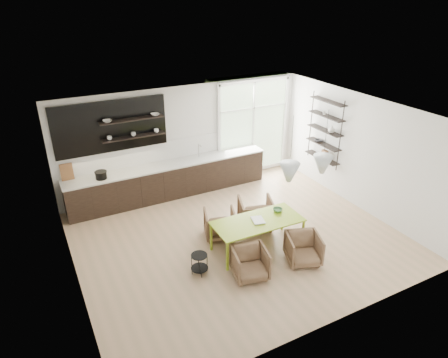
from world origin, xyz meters
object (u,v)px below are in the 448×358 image
at_px(dining_table, 258,223).
at_px(armchair_front_left, 250,263).
at_px(armchair_back_left, 220,224).
at_px(wire_stool, 199,261).
at_px(armchair_back_right, 256,213).
at_px(armchair_front_right, 303,249).

height_order(dining_table, armchair_front_left, dining_table).
bearing_deg(armchair_back_left, wire_stool, 65.23).
distance_m(armchair_back_right, wire_stool, 2.15).
bearing_deg(armchair_back_left, armchair_front_left, 104.56).
height_order(armchair_back_left, armchair_front_right, armchair_back_left).
xyz_separation_m(armchair_front_right, wire_stool, (-2.07, 0.65, -0.03)).
bearing_deg(armchair_front_right, wire_stool, -177.15).
distance_m(dining_table, armchair_front_right, 1.09).
distance_m(armchair_back_left, armchair_back_right, 0.94).
relative_size(dining_table, wire_stool, 4.44).
bearing_deg(armchair_back_right, armchair_back_left, 18.31).
bearing_deg(armchair_back_right, wire_stool, 47.14).
relative_size(armchair_back_left, armchair_front_right, 1.02).
relative_size(armchair_back_left, armchair_front_left, 1.03).
xyz_separation_m(armchair_back_left, wire_stool, (-0.97, -1.01, -0.04)).
xyz_separation_m(dining_table, wire_stool, (-1.46, -0.19, -0.37)).
relative_size(dining_table, armchair_front_right, 2.83).
xyz_separation_m(dining_table, armchair_front_left, (-0.62, -0.72, -0.35)).
distance_m(armchair_back_right, armchair_front_left, 1.85).
xyz_separation_m(armchair_back_right, armchair_front_left, (-1.07, -1.52, -0.05)).
relative_size(armchair_front_left, armchair_front_right, 0.99).
xyz_separation_m(dining_table, armchair_back_left, (-0.49, 0.82, -0.34)).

